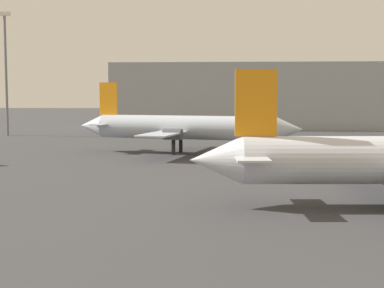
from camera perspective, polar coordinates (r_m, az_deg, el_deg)
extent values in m
cone|color=silver|center=(42.00, 2.43, -1.63)|extent=(4.17, 3.84, 3.56)
cube|color=silver|center=(42.13, 5.75, -1.14)|extent=(2.90, 8.23, 0.15)
cube|color=orange|center=(41.94, 6.45, 4.14)|extent=(3.09, 0.51, 4.92)
cylinder|color=#B2BCCC|center=(78.88, -0.64, 1.68)|extent=(25.15, 8.55, 3.31)
cone|color=#B2BCCC|center=(75.92, 9.75, 1.47)|extent=(4.26, 4.01, 3.31)
cone|color=#B2BCCC|center=(84.21, -10.00, 1.82)|extent=(4.26, 4.01, 3.31)
cube|color=#B2BCCC|center=(79.29, -1.50, 1.33)|extent=(8.63, 22.52, 0.20)
cube|color=#B2BCCC|center=(83.22, -8.63, 2.03)|extent=(3.45, 7.27, 0.13)
cube|color=orange|center=(82.93, -8.40, 4.54)|extent=(2.66, 0.81, 4.64)
cylinder|color=#4C4C54|center=(83.10, -0.12, 1.40)|extent=(2.76, 2.00, 1.50)
cylinder|color=#4C4C54|center=(75.08, -1.95, 0.99)|extent=(2.76, 2.00, 1.50)
cube|color=black|center=(77.13, 5.05, -0.42)|extent=(0.50, 0.50, 2.05)
cube|color=black|center=(81.05, -1.14, -0.13)|extent=(0.50, 0.50, 2.05)
cube|color=black|center=(77.89, -1.88, -0.35)|extent=(0.50, 0.50, 2.05)
cylinder|color=slate|center=(119.23, -18.18, 6.50)|extent=(0.50, 0.50, 23.62)
cube|color=#F2EACC|center=(120.19, -18.35, 12.32)|extent=(2.40, 0.50, 0.80)
cube|color=#999EA3|center=(142.25, 11.26, 4.75)|extent=(92.18, 24.82, 15.46)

